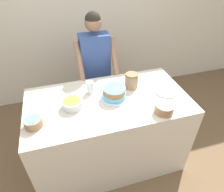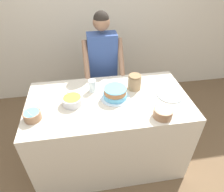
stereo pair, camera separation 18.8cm
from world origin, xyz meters
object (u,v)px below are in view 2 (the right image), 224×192
object	(u,v)px
frosting_bowl_pink	(163,112)
drinking_glass	(92,86)
cake	(115,93)
stoneware_jar	(135,82)
ceramic_plate	(170,94)
person_baker	(103,63)
frosting_bowl_blue	(32,115)
frosting_bowl_orange	(72,100)

from	to	relation	value
frosting_bowl_pink	drinking_glass	distance (m)	0.75
cake	stoneware_jar	distance (m)	0.26
frosting_bowl_pink	ceramic_plate	size ratio (longest dim) A/B	0.62
ceramic_plate	cake	bearing A→B (deg)	175.48
person_baker	cake	size ratio (longest dim) A/B	5.32
frosting_bowl_blue	drinking_glass	bearing A→B (deg)	31.65
drinking_glass	stoneware_jar	size ratio (longest dim) A/B	0.79
frosting_bowl_orange	frosting_bowl_blue	distance (m)	0.37
frosting_bowl_blue	drinking_glass	size ratio (longest dim) A/B	1.19
person_baker	drinking_glass	world-z (taller)	person_baker
frosting_bowl_blue	person_baker	bearing A→B (deg)	49.67
drinking_glass	ceramic_plate	xyz separation A→B (m)	(0.77, -0.20, -0.06)
frosting_bowl_orange	cake	bearing A→B (deg)	3.91
cake	frosting_bowl_orange	size ratio (longest dim) A/B	1.53
cake	ceramic_plate	size ratio (longest dim) A/B	1.08
drinking_glass	frosting_bowl_pink	bearing A→B (deg)	-40.14
person_baker	ceramic_plate	world-z (taller)	person_baker
cake	ceramic_plate	distance (m)	0.56
person_baker	frosting_bowl_pink	xyz separation A→B (m)	(0.41, -0.99, 0.00)
ceramic_plate	stoneware_jar	size ratio (longest dim) A/B	1.70
frosting_bowl_orange	stoneware_jar	xyz separation A→B (m)	(0.64, 0.16, 0.04)
frosting_bowl_orange	frosting_bowl_pink	distance (m)	0.84
frosting_bowl_orange	drinking_glass	size ratio (longest dim) A/B	1.53
frosting_bowl_pink	cake	bearing A→B (deg)	137.79
ceramic_plate	frosting_bowl_blue	bearing A→B (deg)	-173.96
drinking_glass	stoneware_jar	xyz separation A→B (m)	(0.43, -0.03, 0.02)
frosting_bowl_pink	frosting_bowl_blue	size ratio (longest dim) A/B	1.13
frosting_bowl_blue	frosting_bowl_pink	bearing A→B (deg)	-7.56
frosting_bowl_blue	drinking_glass	xyz separation A→B (m)	(0.55, 0.34, 0.02)
frosting_bowl_pink	ceramic_plate	xyz separation A→B (m)	(0.19, 0.29, -0.04)
person_baker	cake	world-z (taller)	person_baker
person_baker	frosting_bowl_orange	distance (m)	0.78
frosting_bowl_orange	drinking_glass	distance (m)	0.27
cake	frosting_bowl_orange	distance (m)	0.42
person_baker	ceramic_plate	xyz separation A→B (m)	(0.60, -0.70, -0.04)
frosting_bowl_blue	stoneware_jar	distance (m)	1.03
frosting_bowl_blue	ceramic_plate	xyz separation A→B (m)	(1.31, 0.14, -0.04)
frosting_bowl_orange	drinking_glass	xyz separation A→B (m)	(0.20, 0.18, 0.02)
stoneware_jar	ceramic_plate	bearing A→B (deg)	-27.36
stoneware_jar	frosting_bowl_blue	bearing A→B (deg)	-162.44
cake	stoneware_jar	xyz separation A→B (m)	(0.22, 0.13, 0.02)
frosting_bowl_orange	ceramic_plate	size ratio (longest dim) A/B	0.71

